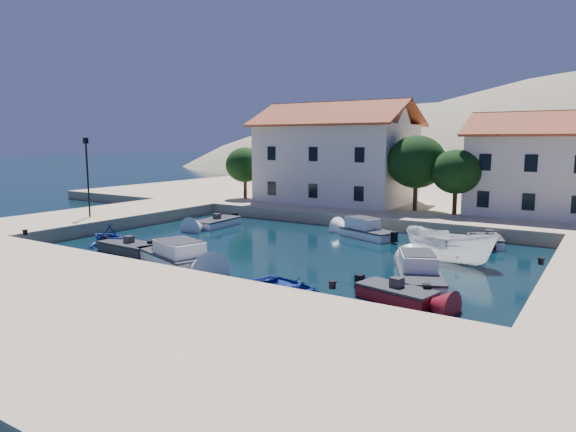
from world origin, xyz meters
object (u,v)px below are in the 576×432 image
object	(u,v)px
building_left	(336,151)
lamppost	(87,170)
cabin_cruiser_east	(419,274)
rowboat_south	(288,296)
building_mid	(538,163)
boat_east	(449,262)
cabin_cruiser_south	(174,255)

from	to	relation	value
building_left	lamppost	xyz separation A→B (m)	(-11.50, -20.00, -1.18)
lamppost	cabin_cruiser_east	world-z (taller)	lamppost
building_left	rowboat_south	size ratio (longest dim) A/B	3.26
building_left	building_mid	xyz separation A→B (m)	(18.00, 1.00, -0.71)
boat_east	building_left	bearing A→B (deg)	57.97
rowboat_south	cabin_cruiser_south	bearing A→B (deg)	97.61
cabin_cruiser_south	boat_east	world-z (taller)	cabin_cruiser_south
rowboat_south	cabin_cruiser_east	distance (m)	6.82
building_mid	building_left	bearing A→B (deg)	-176.82
building_mid	lamppost	size ratio (longest dim) A/B	1.69
lamppost	boat_east	world-z (taller)	lamppost
cabin_cruiser_south	rowboat_south	world-z (taller)	cabin_cruiser_south
building_left	cabin_cruiser_south	world-z (taller)	building_left
rowboat_south	boat_east	size ratio (longest dim) A/B	0.79
building_mid	boat_east	bearing A→B (deg)	-97.99
rowboat_south	building_left	bearing A→B (deg)	42.54
cabin_cruiser_east	boat_east	bearing A→B (deg)	-24.96
building_left	lamppost	world-z (taller)	building_left
lamppost	cabin_cruiser_south	bearing A→B (deg)	-18.21
lamppost	cabin_cruiser_east	xyz separation A→B (m)	(27.14, -1.15, -4.28)
boat_east	cabin_cruiser_east	bearing A→B (deg)	-166.87
cabin_cruiser_east	boat_east	xyz separation A→B (m)	(0.00, 5.39, -0.48)
building_left	lamppost	distance (m)	23.10
building_mid	rowboat_south	bearing A→B (deg)	-103.69
rowboat_south	cabin_cruiser_east	size ratio (longest dim) A/B	0.84
building_mid	cabin_cruiser_east	size ratio (longest dim) A/B	1.96
building_left	lamppost	bearing A→B (deg)	-119.90
lamppost	cabin_cruiser_east	distance (m)	27.50
lamppost	rowboat_south	distance (m)	24.18
building_mid	boat_east	distance (m)	17.71
lamppost	building_left	bearing A→B (deg)	60.10
building_left	cabin_cruiser_east	xyz separation A→B (m)	(15.64, -21.15, -5.46)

